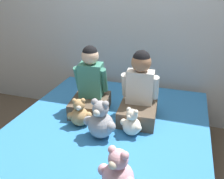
% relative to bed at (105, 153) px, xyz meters
% --- Properties ---
extents(ground_plane, '(14.00, 14.00, 0.00)m').
position_rel_bed_xyz_m(ground_plane, '(0.00, 0.00, -0.23)').
color(ground_plane, brown).
extents(wall_behind_bed, '(8.00, 0.06, 2.50)m').
position_rel_bed_xyz_m(wall_behind_bed, '(0.00, 1.13, 1.02)').
color(wall_behind_bed, silver).
rests_on(wall_behind_bed, ground_plane).
extents(bed, '(1.66, 2.04, 0.46)m').
position_rel_bed_xyz_m(bed, '(0.00, 0.00, 0.00)').
color(bed, '#2D2D33').
rests_on(bed, ground_plane).
extents(child_on_left, '(0.37, 0.42, 0.61)m').
position_rel_bed_xyz_m(child_on_left, '(-0.23, 0.29, 0.46)').
color(child_on_left, brown).
rests_on(child_on_left, bed).
extents(child_on_right, '(0.34, 0.41, 0.61)m').
position_rel_bed_xyz_m(child_on_right, '(0.22, 0.29, 0.46)').
color(child_on_right, brown).
rests_on(child_on_right, bed).
extents(teddy_bear_held_by_left_child, '(0.20, 0.16, 0.25)m').
position_rel_bed_xyz_m(teddy_bear_held_by_left_child, '(-0.23, 0.02, 0.34)').
color(teddy_bear_held_by_left_child, tan).
rests_on(teddy_bear_held_by_left_child, bed).
extents(teddy_bear_held_by_right_child, '(0.18, 0.15, 0.23)m').
position_rel_bed_xyz_m(teddy_bear_held_by_right_child, '(0.22, 0.02, 0.33)').
color(teddy_bear_held_by_right_child, silver).
rests_on(teddy_bear_held_by_right_child, bed).
extents(teddy_bear_between_children, '(0.27, 0.20, 0.32)m').
position_rel_bed_xyz_m(teddy_bear_between_children, '(-0.00, -0.08, 0.37)').
color(teddy_bear_between_children, '#939399').
rests_on(teddy_bear_between_children, bed).
extents(teddy_bear_at_foot_of_bed, '(0.24, 0.19, 0.29)m').
position_rel_bed_xyz_m(teddy_bear_at_foot_of_bed, '(0.27, -0.54, 0.35)').
color(teddy_bear_at_foot_of_bed, '#DBA3B2').
rests_on(teddy_bear_at_foot_of_bed, bed).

